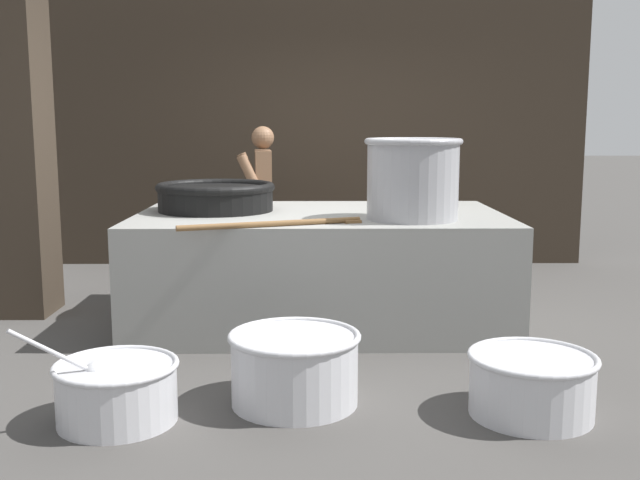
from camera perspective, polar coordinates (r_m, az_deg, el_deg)
The scene contains 11 objects.
ground_plane at distance 6.05m, azimuth 0.00°, elevation -6.09°, with size 60.00×60.00×0.00m, color #474442.
back_wall at distance 8.38m, azimuth -0.16°, elevation 9.69°, with size 5.88×0.24×3.36m, color #382D23.
support_pillar at distance 6.56m, azimuth -22.42°, elevation 9.24°, with size 0.51×0.51×3.36m, color #382D23.
hearth_platform at distance 5.95m, azimuth 0.00°, elevation -2.06°, with size 2.85×1.78×0.87m.
giant_wok_near at distance 6.06m, azimuth -7.95°, elevation 3.38°, with size 0.95×0.95×0.23m.
stock_pot at distance 5.50m, azimuth 7.08°, elevation 4.77°, with size 0.71×0.71×0.59m.
stirring_paddle at distance 5.12m, azimuth -3.05°, elevation 1.26°, with size 1.24×0.52×0.04m.
cook at distance 7.13m, azimuth -4.40°, elevation 2.98°, with size 0.38×0.58×1.53m.
prep_bowl_vegetables at distance 4.16m, azimuth -15.24°, elevation -10.89°, with size 0.78×0.66×0.59m.
prep_bowl_meat at distance 4.25m, azimuth 15.83°, elevation -10.35°, with size 0.69×0.69×0.34m.
prep_bowl_extra at distance 4.25m, azimuth -1.95°, elevation -9.49°, with size 0.75×0.75×0.41m.
Camera 1 is at (-0.05, -5.84, 1.57)m, focal length 42.00 mm.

